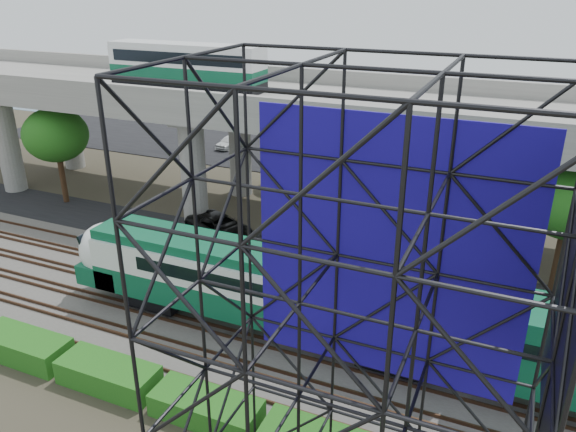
% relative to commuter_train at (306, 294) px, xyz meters
% --- Properties ---
extents(ground, '(140.00, 140.00, 0.00)m').
position_rel_commuter_train_xyz_m(ground, '(-2.82, -2.00, -2.88)').
color(ground, '#474233').
rests_on(ground, ground).
extents(ballast_bed, '(90.00, 12.00, 0.20)m').
position_rel_commuter_train_xyz_m(ballast_bed, '(-2.82, 0.00, -2.78)').
color(ballast_bed, slate).
rests_on(ballast_bed, ground).
extents(service_road, '(90.00, 5.00, 0.08)m').
position_rel_commuter_train_xyz_m(service_road, '(-2.82, 8.50, -2.84)').
color(service_road, black).
rests_on(service_road, ground).
extents(parking_lot, '(90.00, 18.00, 0.08)m').
position_rel_commuter_train_xyz_m(parking_lot, '(-2.82, 32.00, -2.84)').
color(parking_lot, black).
rests_on(parking_lot, ground).
extents(harbor_water, '(140.00, 40.00, 0.03)m').
position_rel_commuter_train_xyz_m(harbor_water, '(-2.82, 54.00, -2.87)').
color(harbor_water, slate).
rests_on(harbor_water, ground).
extents(rail_tracks, '(90.00, 9.52, 0.16)m').
position_rel_commuter_train_xyz_m(rail_tracks, '(-2.82, -0.00, -2.60)').
color(rail_tracks, '#472D1E').
rests_on(rail_tracks, ballast_bed).
extents(commuter_train, '(29.30, 3.06, 4.30)m').
position_rel_commuter_train_xyz_m(commuter_train, '(0.00, 0.00, 0.00)').
color(commuter_train, black).
rests_on(commuter_train, rail_tracks).
extents(overpass, '(80.00, 12.00, 12.40)m').
position_rel_commuter_train_xyz_m(overpass, '(-3.72, 14.00, 5.33)').
color(overpass, '#9E9B93').
rests_on(overpass, ground).
extents(scaffold_tower, '(9.36, 6.36, 15.00)m').
position_rel_commuter_train_xyz_m(scaffold_tower, '(5.28, -9.98, 4.59)').
color(scaffold_tower, black).
rests_on(scaffold_tower, ground).
extents(hedge_strip, '(34.60, 1.80, 1.20)m').
position_rel_commuter_train_xyz_m(hedge_strip, '(-1.82, -6.30, -2.32)').
color(hedge_strip, '#135714').
rests_on(hedge_strip, ground).
extents(trees, '(40.94, 16.94, 7.69)m').
position_rel_commuter_train_xyz_m(trees, '(-7.49, 14.17, 2.69)').
color(trees, '#382314').
rests_on(trees, ground).
extents(suv, '(6.07, 4.46, 1.53)m').
position_rel_commuter_train_xyz_m(suv, '(-10.04, 9.13, -2.03)').
color(suv, black).
rests_on(suv, service_road).
extents(parked_cars, '(36.11, 9.47, 1.31)m').
position_rel_commuter_train_xyz_m(parked_cars, '(-3.01, 31.38, -2.19)').
color(parked_cars, silver).
rests_on(parked_cars, parking_lot).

